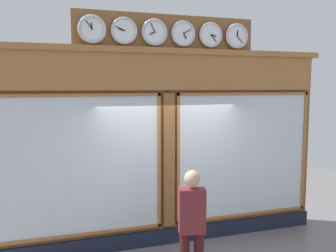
{
  "coord_description": "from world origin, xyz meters",
  "views": [
    {
      "loc": [
        1.97,
        6.0,
        2.83
      ],
      "look_at": [
        0.0,
        0.0,
        2.14
      ],
      "focal_mm": 38.83,
      "sensor_mm": 36.0,
      "label": 1
    }
  ],
  "objects": [
    {
      "name": "shop_facade",
      "position": [
        0.0,
        -0.12,
        1.79
      ],
      "size": [
        6.08,
        0.42,
        4.04
      ],
      "color": "brown",
      "rests_on": "ground_plane"
    },
    {
      "name": "pedestrian",
      "position": [
        0.15,
        1.51,
        0.93
      ],
      "size": [
        0.4,
        0.3,
        1.69
      ],
      "color": "#3A1316",
      "rests_on": "ground_plane"
    }
  ]
}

